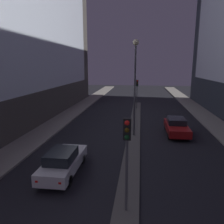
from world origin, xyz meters
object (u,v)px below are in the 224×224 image
(street_lamp, at_px, (135,73))
(car_left_lane, at_px, (63,162))
(car_right_lane, at_px, (176,126))
(traffic_light_near, at_px, (127,144))
(traffic_light_mid, at_px, (137,87))

(street_lamp, xyz_separation_m, car_left_lane, (-3.93, -7.60, -4.95))
(car_left_lane, distance_m, car_right_lane, 11.77)
(traffic_light_near, xyz_separation_m, traffic_light_mid, (0.00, 23.29, 0.00))
(traffic_light_near, relative_size, car_left_lane, 0.92)
(traffic_light_near, distance_m, street_lamp, 10.90)
(car_left_lane, bearing_deg, traffic_light_near, -37.33)
(traffic_light_near, relative_size, street_lamp, 0.50)
(car_right_lane, bearing_deg, street_lamp, -163.59)
(traffic_light_mid, height_order, car_left_lane, traffic_light_mid)
(traffic_light_mid, distance_m, street_lamp, 12.95)
(car_left_lane, relative_size, car_right_lane, 0.98)
(traffic_light_mid, distance_m, car_left_lane, 20.81)
(street_lamp, bearing_deg, traffic_light_near, -90.00)
(traffic_light_mid, bearing_deg, car_left_lane, -100.95)
(car_left_lane, bearing_deg, traffic_light_mid, 79.05)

